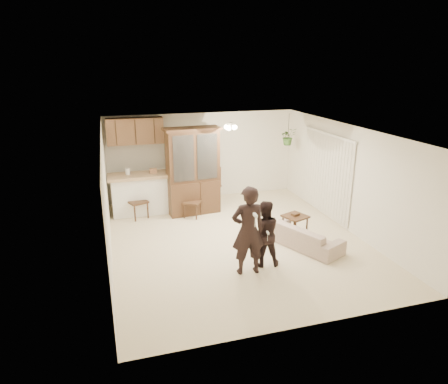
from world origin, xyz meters
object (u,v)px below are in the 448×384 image
object	(u,v)px
adult	(248,229)
chair_bar	(138,207)
chair_hutch_right	(211,191)
china_hutch	(193,172)
child	(264,233)
side_table	(295,226)
chair_hutch_left	(193,207)
sofa	(305,231)

from	to	relation	value
adult	chair_bar	world-z (taller)	adult
chair_hutch_right	adult	bearing A→B (deg)	53.57
adult	china_hutch	bearing A→B (deg)	-82.13
child	chair_bar	distance (m)	3.94
china_hutch	side_table	distance (m)	3.04
child	chair_hutch_left	world-z (taller)	child
china_hutch	child	bearing A→B (deg)	-82.93
child	chair_bar	bearing A→B (deg)	-47.39
child	side_table	xyz separation A→B (m)	(1.18, 1.02, -0.40)
child	side_table	world-z (taller)	child
side_table	chair_hutch_left	distance (m)	2.76
child	adult	bearing A→B (deg)	36.29
side_table	chair_hutch_right	xyz separation A→B (m)	(-1.21, 3.02, 0.01)
china_hutch	chair_bar	world-z (taller)	china_hutch
sofa	side_table	distance (m)	0.53
chair_hutch_right	chair_hutch_left	bearing A→B (deg)	23.32
china_hutch	chair_hutch_left	world-z (taller)	china_hutch
chair_hutch_left	chair_hutch_right	size ratio (longest dim) A/B	0.91
child	chair_hutch_right	distance (m)	4.05
side_table	chair_bar	distance (m)	4.04
sofa	chair_hutch_left	world-z (taller)	chair_hutch_left
child	chair_hutch_right	size ratio (longest dim) A/B	1.33
sofa	chair_hutch_right	xyz separation A→B (m)	(-1.19, 3.54, -0.08)
china_hutch	side_table	bearing A→B (deg)	-54.88
china_hutch	chair_hutch_right	xyz separation A→B (m)	(0.68, 0.79, -0.85)
adult	chair_hutch_right	xyz separation A→B (m)	(0.38, 4.24, -0.61)
chair_bar	chair_hutch_left	distance (m)	1.41
china_hutch	chair_hutch_right	distance (m)	1.34
chair_hutch_right	china_hutch	bearing A→B (deg)	18.04
chair_bar	sofa	bearing A→B (deg)	-61.71
side_table	chair_bar	size ratio (longest dim) A/B	0.63
side_table	chair_hutch_right	size ratio (longest dim) A/B	0.62
chair_hutch_left	chair_hutch_right	xyz separation A→B (m)	(0.78, 1.10, 0.03)
child	sofa	bearing A→B (deg)	-148.17
child	chair_bar	world-z (taller)	child
child	side_table	bearing A→B (deg)	-130.45
sofa	chair_hutch_right	size ratio (longest dim) A/B	1.85
chair_hutch_left	adult	bearing A→B (deg)	-48.86
adult	chair_hutch_right	distance (m)	4.30
child	china_hutch	bearing A→B (deg)	-68.81
adult	side_table	xyz separation A→B (m)	(1.59, 1.23, -0.62)
sofa	chair_hutch_right	world-z (taller)	chair_hutch_right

